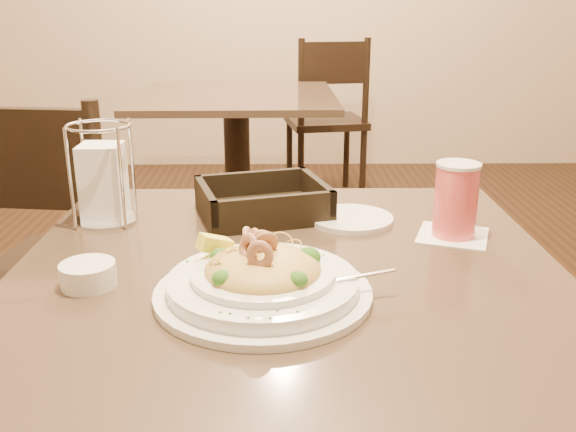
{
  "coord_description": "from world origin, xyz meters",
  "views": [
    {
      "loc": [
        -0.01,
        -0.97,
        1.13
      ],
      "look_at": [
        0.0,
        0.02,
        0.79
      ],
      "focal_mm": 40.0,
      "sensor_mm": 36.0,
      "label": 1
    }
  ],
  "objects_px": {
    "pasta_bowl": "(263,279)",
    "bread_basket": "(263,204)",
    "dining_chair_near": "(58,264)",
    "dining_chair_far": "(328,115)",
    "background_table": "(237,142)",
    "napkin_caddy": "(103,180)",
    "butter_ramekin": "(88,275)",
    "drink_glass": "(456,201)",
    "side_plate": "(351,219)",
    "main_table": "(288,384)"
  },
  "relations": [
    {
      "from": "drink_glass",
      "to": "butter_ramekin",
      "type": "bearing_deg",
      "value": -161.39
    },
    {
      "from": "napkin_caddy",
      "to": "side_plate",
      "type": "relative_size",
      "value": 1.19
    },
    {
      "from": "pasta_bowl",
      "to": "dining_chair_far",
      "type": "bearing_deg",
      "value": 83.82
    },
    {
      "from": "bread_basket",
      "to": "pasta_bowl",
      "type": "bearing_deg",
      "value": -88.67
    },
    {
      "from": "drink_glass",
      "to": "bread_basket",
      "type": "relative_size",
      "value": 0.55
    },
    {
      "from": "napkin_caddy",
      "to": "butter_ramekin",
      "type": "bearing_deg",
      "value": -80.81
    },
    {
      "from": "bread_basket",
      "to": "side_plate",
      "type": "distance_m",
      "value": 0.18
    },
    {
      "from": "drink_glass",
      "to": "butter_ramekin",
      "type": "height_order",
      "value": "drink_glass"
    },
    {
      "from": "pasta_bowl",
      "to": "drink_glass",
      "type": "distance_m",
      "value": 0.43
    },
    {
      "from": "dining_chair_far",
      "to": "pasta_bowl",
      "type": "distance_m",
      "value": 2.8
    },
    {
      "from": "butter_ramekin",
      "to": "pasta_bowl",
      "type": "bearing_deg",
      "value": -8.84
    },
    {
      "from": "pasta_bowl",
      "to": "butter_ramekin",
      "type": "xyz_separation_m",
      "value": [
        -0.27,
        0.04,
        -0.01
      ]
    },
    {
      "from": "pasta_bowl",
      "to": "drink_glass",
      "type": "height_order",
      "value": "drink_glass"
    },
    {
      "from": "dining_chair_far",
      "to": "butter_ramekin",
      "type": "bearing_deg",
      "value": 69.0
    },
    {
      "from": "bread_basket",
      "to": "side_plate",
      "type": "bearing_deg",
      "value": -12.76
    },
    {
      "from": "main_table",
      "to": "dining_chair_near",
      "type": "xyz_separation_m",
      "value": [
        -0.57,
        0.52,
        0.01
      ]
    },
    {
      "from": "pasta_bowl",
      "to": "bread_basket",
      "type": "height_order",
      "value": "pasta_bowl"
    },
    {
      "from": "dining_chair_near",
      "to": "dining_chair_far",
      "type": "xyz_separation_m",
      "value": [
        0.83,
        2.14,
        0.0
      ]
    },
    {
      "from": "dining_chair_near",
      "to": "napkin_caddy",
      "type": "height_order",
      "value": "dining_chair_near"
    },
    {
      "from": "butter_ramekin",
      "to": "napkin_caddy",
      "type": "bearing_deg",
      "value": 99.19
    },
    {
      "from": "background_table",
      "to": "butter_ramekin",
      "type": "relative_size",
      "value": 10.84
    },
    {
      "from": "dining_chair_far",
      "to": "background_table",
      "type": "bearing_deg",
      "value": 45.87
    },
    {
      "from": "dining_chair_far",
      "to": "butter_ramekin",
      "type": "relative_size",
      "value": 11.05
    },
    {
      "from": "background_table",
      "to": "dining_chair_far",
      "type": "relative_size",
      "value": 0.98
    },
    {
      "from": "main_table",
      "to": "dining_chair_near",
      "type": "distance_m",
      "value": 0.78
    },
    {
      "from": "bread_basket",
      "to": "drink_glass",
      "type": "bearing_deg",
      "value": -19.64
    },
    {
      "from": "pasta_bowl",
      "to": "napkin_caddy",
      "type": "xyz_separation_m",
      "value": [
        -0.31,
        0.34,
        0.05
      ]
    },
    {
      "from": "dining_chair_far",
      "to": "napkin_caddy",
      "type": "xyz_separation_m",
      "value": [
        -0.62,
        -2.44,
        0.3
      ]
    },
    {
      "from": "dining_chair_near",
      "to": "bread_basket",
      "type": "bearing_deg",
      "value": 160.04
    },
    {
      "from": "dining_chair_near",
      "to": "dining_chair_far",
      "type": "distance_m",
      "value": 2.3
    },
    {
      "from": "main_table",
      "to": "dining_chair_near",
      "type": "bearing_deg",
      "value": 137.43
    },
    {
      "from": "butter_ramekin",
      "to": "drink_glass",
      "type": "bearing_deg",
      "value": 18.61
    },
    {
      "from": "dining_chair_far",
      "to": "pasta_bowl",
      "type": "xyz_separation_m",
      "value": [
        -0.3,
        -2.78,
        0.25
      ]
    },
    {
      "from": "pasta_bowl",
      "to": "napkin_caddy",
      "type": "relative_size",
      "value": 1.82
    },
    {
      "from": "drink_glass",
      "to": "butter_ramekin",
      "type": "xyz_separation_m",
      "value": [
        -0.61,
        -0.21,
        -0.05
      ]
    },
    {
      "from": "dining_chair_near",
      "to": "napkin_caddy",
      "type": "relative_size",
      "value": 4.77
    },
    {
      "from": "pasta_bowl",
      "to": "side_plate",
      "type": "relative_size",
      "value": 2.15
    },
    {
      "from": "napkin_caddy",
      "to": "butter_ramekin",
      "type": "xyz_separation_m",
      "value": [
        0.05,
        -0.3,
        -0.06
      ]
    },
    {
      "from": "dining_chair_near",
      "to": "side_plate",
      "type": "height_order",
      "value": "dining_chair_near"
    },
    {
      "from": "dining_chair_far",
      "to": "drink_glass",
      "type": "distance_m",
      "value": 2.55
    },
    {
      "from": "background_table",
      "to": "napkin_caddy",
      "type": "relative_size",
      "value": 4.67
    },
    {
      "from": "pasta_bowl",
      "to": "butter_ramekin",
      "type": "bearing_deg",
      "value": 171.16
    },
    {
      "from": "dining_chair_near",
      "to": "butter_ramekin",
      "type": "bearing_deg",
      "value": 120.89
    },
    {
      "from": "dining_chair_near",
      "to": "drink_glass",
      "type": "height_order",
      "value": "dining_chair_near"
    },
    {
      "from": "main_table",
      "to": "butter_ramekin",
      "type": "relative_size",
      "value": 10.7
    },
    {
      "from": "dining_chair_near",
      "to": "background_table",
      "type": "bearing_deg",
      "value": -96.94
    },
    {
      "from": "background_table",
      "to": "drink_glass",
      "type": "relative_size",
      "value": 5.8
    },
    {
      "from": "pasta_bowl",
      "to": "dining_chair_near",
      "type": "bearing_deg",
      "value": 129.84
    },
    {
      "from": "napkin_caddy",
      "to": "side_plate",
      "type": "height_order",
      "value": "napkin_caddy"
    },
    {
      "from": "side_plate",
      "to": "butter_ramekin",
      "type": "xyz_separation_m",
      "value": [
        -0.43,
        -0.29,
        0.01
      ]
    }
  ]
}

